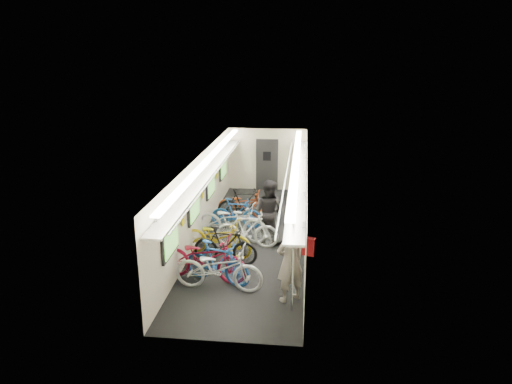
% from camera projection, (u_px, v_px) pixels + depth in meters
% --- Properties ---
extents(train_car_shell, '(10.00, 10.00, 10.00)m').
position_uv_depth(train_car_shell, '(243.00, 176.00, 13.46)').
color(train_car_shell, black).
rests_on(train_car_shell, ground).
extents(bicycle_0, '(2.06, 0.85, 1.06)m').
position_uv_depth(bicycle_0, '(219.00, 268.00, 10.18)').
color(bicycle_0, '#BCBCC1').
rests_on(bicycle_0, ground).
extents(bicycle_1, '(1.75, 1.01, 1.02)m').
position_uv_depth(bicycle_1, '(217.00, 262.00, 10.51)').
color(bicycle_1, '#1B4FA5').
rests_on(bicycle_1, ground).
extents(bicycle_2, '(2.24, 1.14, 1.12)m').
position_uv_depth(bicycle_2, '(203.00, 258.00, 10.63)').
color(bicycle_2, maroon).
rests_on(bicycle_2, ground).
extents(bicycle_3, '(1.70, 0.65, 1.00)m').
position_uv_depth(bicycle_3, '(225.00, 245.00, 11.47)').
color(bicycle_3, black).
rests_on(bicycle_3, ground).
extents(bicycle_4, '(2.04, 1.15, 1.01)m').
position_uv_depth(bicycle_4, '(218.00, 237.00, 11.95)').
color(bicycle_4, '#BC9C11').
rests_on(bicycle_4, ground).
extents(bicycle_5, '(1.74, 0.52, 1.04)m').
position_uv_depth(bicycle_5, '(247.00, 230.00, 12.45)').
color(bicycle_5, silver).
rests_on(bicycle_5, ground).
extents(bicycle_6, '(2.23, 1.26, 1.11)m').
position_uv_depth(bicycle_6, '(233.00, 221.00, 12.96)').
color(bicycle_6, '#B0B1B5').
rests_on(bicycle_6, ground).
extents(bicycle_7, '(1.58, 0.51, 0.94)m').
position_uv_depth(bicycle_7, '(236.00, 213.00, 13.88)').
color(bicycle_7, '#194F96').
rests_on(bicycle_7, ground).
extents(bicycle_8, '(1.80, 0.84, 0.91)m').
position_uv_depth(bicycle_8, '(244.00, 204.00, 14.74)').
color(bicycle_8, '#9D3511').
rests_on(bicycle_8, ground).
extents(bicycle_9, '(1.76, 0.81, 1.02)m').
position_uv_depth(bicycle_9, '(244.00, 204.00, 14.62)').
color(bicycle_9, black).
rests_on(bicycle_9, ground).
extents(passenger_near, '(0.80, 0.77, 1.85)m').
position_uv_depth(passenger_near, '(290.00, 261.00, 9.64)').
color(passenger_near, gray).
rests_on(passenger_near, ground).
extents(passenger_mid, '(1.11, 1.04, 1.82)m').
position_uv_depth(passenger_mid, '(269.00, 211.00, 12.70)').
color(passenger_mid, black).
rests_on(passenger_mid, ground).
extents(backpack, '(0.29, 0.21, 0.38)m').
position_uv_depth(backpack, '(309.00, 246.00, 9.49)').
color(backpack, red).
rests_on(backpack, passenger_near).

